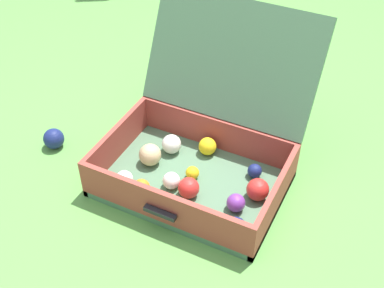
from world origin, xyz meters
TOP-DOWN VIEW (x-y plane):
  - ground_plane at (0.00, 0.00)m, footprint 16.00×16.00m
  - open_suitcase at (-0.03, 0.14)m, footprint 0.62×0.65m
  - stray_ball_on_grass at (-0.59, 0.02)m, footprint 0.08×0.08m

SIDE VIEW (x-z plane):
  - ground_plane at x=0.00m, z-range 0.00..0.00m
  - stray_ball_on_grass at x=-0.59m, z-range 0.00..0.08m
  - open_suitcase at x=-0.03m, z-range -0.15..0.39m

